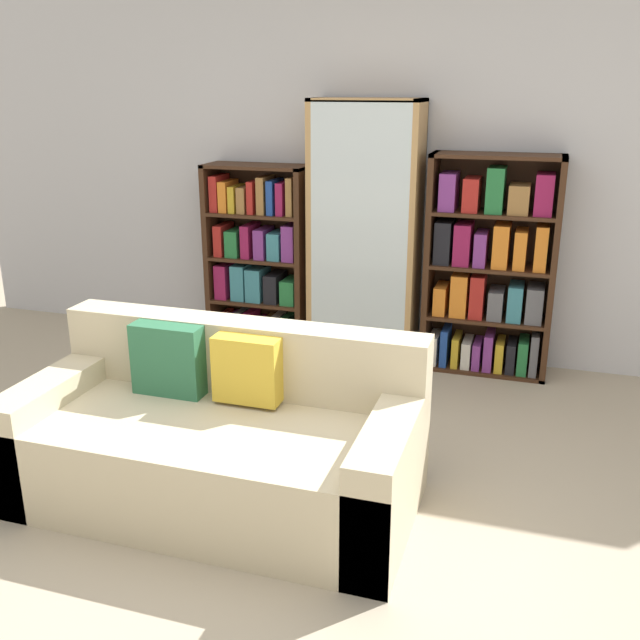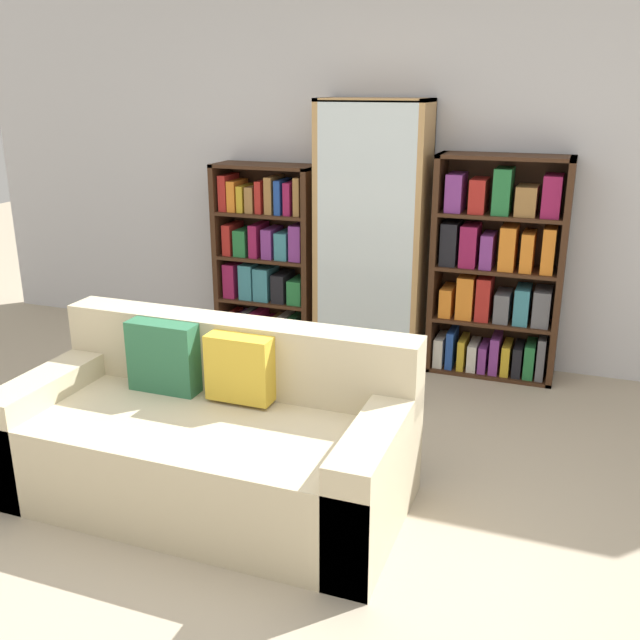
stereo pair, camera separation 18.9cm
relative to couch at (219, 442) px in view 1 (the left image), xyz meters
The scene contains 7 objects.
ground_plane 0.58m from the couch, 47.78° to the right, with size 16.00×16.00×0.00m, color tan.
wall_back 2.52m from the couch, 81.44° to the left, with size 7.02×0.06×2.70m.
couch is the anchor object (origin of this frame).
bookshelf_left 2.18m from the couch, 106.93° to the left, with size 0.76×0.32×1.37m.
display_cabinet 2.14m from the couch, 84.56° to the left, with size 0.76×0.36×1.83m.
bookshelf_right 2.35m from the couch, 62.64° to the left, with size 0.86×0.32×1.49m.
wine_bottle 1.45m from the couch, 64.86° to the left, with size 0.08×0.08×0.41m.
Camera 1 is at (1.04, -2.38, 1.92)m, focal length 40.00 mm.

